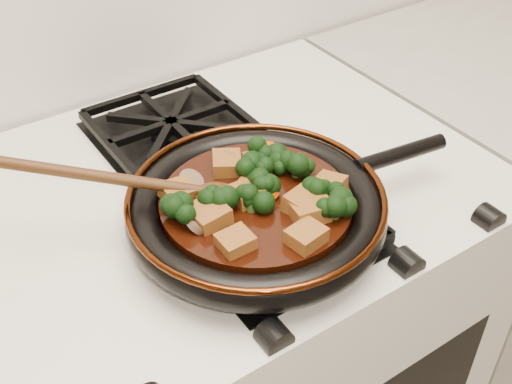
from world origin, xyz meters
TOP-DOWN VIEW (x-y plane):
  - stove at (0.00, 1.69)m, footprint 0.76×0.60m
  - burner_grate_front at (0.00, 1.55)m, footprint 0.23×0.23m
  - burner_grate_back at (0.00, 1.83)m, footprint 0.23×0.23m
  - skillet at (-0.02, 1.56)m, footprint 0.45×0.33m
  - braising_sauce at (-0.02, 1.56)m, footprint 0.24×0.24m
  - tofu_cube_0 at (-0.02, 1.58)m, footprint 0.05×0.05m
  - tofu_cube_1 at (-0.10, 1.62)m, footprint 0.04×0.04m
  - tofu_cube_2 at (-0.03, 1.57)m, footprint 0.04×0.04m
  - tofu_cube_3 at (0.07, 1.53)m, footprint 0.05×0.05m
  - tofu_cube_4 at (0.02, 1.62)m, footprint 0.04×0.04m
  - tofu_cube_5 at (0.02, 1.51)m, footprint 0.05×0.05m
  - tofu_cube_6 at (0.01, 1.50)m, footprint 0.05×0.05m
  - tofu_cube_7 at (-0.02, 1.47)m, footprint 0.05×0.04m
  - tofu_cube_8 at (-0.09, 1.56)m, footprint 0.04×0.05m
  - tofu_cube_9 at (-0.09, 1.51)m, footprint 0.04×0.04m
  - tofu_cube_10 at (-0.02, 1.64)m, footprint 0.05×0.05m
  - broccoli_floret_0 at (0.02, 1.63)m, footprint 0.08×0.08m
  - broccoli_floret_1 at (-0.07, 1.58)m, footprint 0.08×0.09m
  - broccoli_floret_2 at (-0.01, 1.56)m, footprint 0.07×0.08m
  - broccoli_floret_3 at (-0.00, 1.60)m, footprint 0.07×0.07m
  - broccoli_floret_4 at (-0.11, 1.58)m, footprint 0.08×0.08m
  - broccoli_floret_5 at (0.04, 1.48)m, footprint 0.06×0.06m
  - broccoli_floret_6 at (0.05, 1.52)m, footprint 0.08×0.09m
  - broccoli_floret_7 at (0.04, 1.60)m, footprint 0.08×0.09m
  - broccoli_floret_8 at (-0.04, 1.55)m, footprint 0.08×0.08m
  - broccoli_floret_9 at (0.05, 1.57)m, footprint 0.07×0.07m
  - carrot_coin_0 at (0.03, 1.61)m, footprint 0.03×0.03m
  - carrot_coin_1 at (-0.00, 1.56)m, footprint 0.03×0.03m
  - carrot_coin_2 at (-0.01, 1.65)m, footprint 0.03×0.03m
  - carrot_coin_3 at (0.05, 1.63)m, footprint 0.03×0.03m
  - carrot_coin_4 at (-0.10, 1.56)m, footprint 0.03×0.03m
  - mushroom_slice_0 at (-0.11, 1.56)m, footprint 0.04×0.04m
  - mushroom_slice_1 at (-0.00, 1.65)m, footprint 0.05×0.05m
  - mushroom_slice_2 at (0.04, 1.63)m, footprint 0.05×0.05m
  - mushroom_slice_3 at (-0.07, 1.63)m, footprint 0.05×0.05m
  - wooden_spoon at (-0.13, 1.64)m, footprint 0.16×0.11m

SIDE VIEW (x-z plane):
  - stove at x=0.00m, z-range 0.00..0.90m
  - burner_grate_front at x=0.00m, z-range 0.90..0.93m
  - burner_grate_back at x=0.00m, z-range 0.90..0.93m
  - skillet at x=-0.02m, z-range 0.92..0.97m
  - braising_sauce at x=-0.02m, z-range 0.94..0.96m
  - carrot_coin_0 at x=0.03m, z-range 0.96..0.97m
  - carrot_coin_1 at x=0.00m, z-range 0.95..0.97m
  - carrot_coin_2 at x=-0.01m, z-range 0.95..0.97m
  - carrot_coin_3 at x=0.05m, z-range 0.95..0.98m
  - carrot_coin_4 at x=-0.10m, z-range 0.96..0.97m
  - mushroom_slice_0 at x=-0.11m, z-range 0.95..0.98m
  - mushroom_slice_1 at x=0.00m, z-range 0.95..0.98m
  - mushroom_slice_2 at x=0.04m, z-range 0.95..0.98m
  - mushroom_slice_3 at x=-0.07m, z-range 0.95..0.98m
  - tofu_cube_4 at x=0.02m, z-range 0.95..0.98m
  - tofu_cube_0 at x=-0.02m, z-range 0.96..0.98m
  - tofu_cube_9 at x=-0.09m, z-range 0.96..0.98m
  - tofu_cube_3 at x=0.07m, z-range 0.95..0.98m
  - tofu_cube_2 at x=-0.03m, z-range 0.95..0.98m
  - tofu_cube_1 at x=-0.10m, z-range 0.95..0.98m
  - tofu_cube_7 at x=-0.02m, z-range 0.96..0.98m
  - tofu_cube_8 at x=-0.09m, z-range 0.95..0.98m
  - tofu_cube_10 at x=-0.02m, z-range 0.96..0.98m
  - tofu_cube_6 at x=0.01m, z-range 0.95..0.98m
  - tofu_cube_5 at x=0.02m, z-range 0.95..0.98m
  - broccoli_floret_7 at x=0.04m, z-range 0.94..1.00m
  - broccoli_floret_6 at x=0.05m, z-range 0.94..1.00m
  - broccoli_floret_9 at x=0.05m, z-range 0.94..1.00m
  - broccoli_floret_2 at x=-0.01m, z-range 0.93..1.01m
  - broccoli_floret_8 at x=-0.04m, z-range 0.94..1.00m
  - broccoli_floret_3 at x=0.00m, z-range 0.94..1.00m
  - broccoli_floret_5 at x=0.04m, z-range 0.94..1.00m
  - broccoli_floret_1 at x=-0.07m, z-range 0.93..1.01m
  - broccoli_floret_4 at x=-0.11m, z-range 0.94..1.01m
  - broccoli_floret_0 at x=0.02m, z-range 0.94..1.00m
  - wooden_spoon at x=-0.13m, z-range 0.85..1.12m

